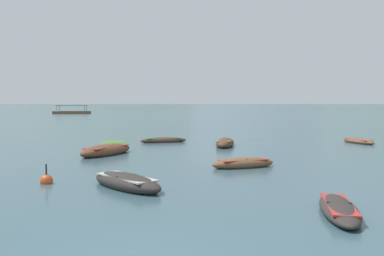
{
  "coord_description": "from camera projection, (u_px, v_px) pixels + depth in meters",
  "views": [
    {
      "loc": [
        1.32,
        -7.17,
        3.01
      ],
      "look_at": [
        -0.52,
        41.2,
        0.1
      ],
      "focal_mm": 39.32,
      "sensor_mm": 36.0,
      "label": 1
    }
  ],
  "objects": [
    {
      "name": "rowboat_4",
      "position": [
        163.0,
        140.0,
        32.0
      ],
      "size": [
        3.67,
        1.96,
        0.5
      ],
      "color": "#4C3323",
      "rests_on": "ground"
    },
    {
      "name": "rowboat_8",
      "position": [
        243.0,
        163.0,
        19.63
      ],
      "size": [
        3.31,
        2.21,
        0.58
      ],
      "color": "brown",
      "rests_on": "ground"
    },
    {
      "name": "mooring_buoy",
      "position": [
        46.0,
        181.0,
        15.68
      ],
      "size": [
        0.47,
        0.47,
        0.87
      ],
      "color": "#DB4C1E",
      "rests_on": "ground"
    },
    {
      "name": "rowboat_7",
      "position": [
        106.0,
        151.0,
        24.4
      ],
      "size": [
        2.99,
        4.47,
        0.77
      ],
      "color": "brown",
      "rests_on": "ground"
    },
    {
      "name": "mountain_2",
      "position": [
        259.0,
        56.0,
        2079.64
      ],
      "size": [
        1218.93,
        1218.93,
        467.77
      ],
      "primitive_type": "cone",
      "color": "slate",
      "rests_on": "ground"
    },
    {
      "name": "rowboat_0",
      "position": [
        126.0,
        182.0,
        14.89
      ],
      "size": [
        3.48,
        3.54,
        0.64
      ],
      "color": "#2D2826",
      "rests_on": "ground"
    },
    {
      "name": "ground_plane",
      "position": [
        208.0,
        104.0,
        1503.61
      ],
      "size": [
        6000.0,
        6000.0,
        0.0
      ],
      "primitive_type": "plane",
      "color": "#385660"
    },
    {
      "name": "mountain_1",
      "position": [
        114.0,
        62.0,
        2194.45
      ],
      "size": [
        1618.24,
        1618.24,
        435.61
      ],
      "primitive_type": "cone",
      "color": "slate",
      "rests_on": "ground"
    },
    {
      "name": "rowboat_6",
      "position": [
        359.0,
        141.0,
        31.37
      ],
      "size": [
        1.98,
        3.39,
        0.44
      ],
      "color": "brown",
      "rests_on": "ground"
    },
    {
      "name": "ferry_0",
      "position": [
        72.0,
        112.0,
        115.49
      ],
      "size": [
        9.96,
        3.48,
        2.54
      ],
      "color": "brown",
      "rests_on": "ground"
    },
    {
      "name": "rowboat_3",
      "position": [
        339.0,
        209.0,
        11.36
      ],
      "size": [
        1.43,
        3.59,
        0.44
      ],
      "color": "#2D2826",
      "rests_on": "ground"
    },
    {
      "name": "weed_patch_1",
      "position": [
        114.0,
        142.0,
        32.38
      ],
      "size": [
        2.73,
        3.45,
        0.14
      ],
      "primitive_type": "ellipsoid",
      "rotation": [
        0.0,
        0.0,
        1.79
      ],
      "color": "#477033",
      "rests_on": "ground"
    },
    {
      "name": "rowboat_2",
      "position": [
        225.0,
        143.0,
        29.12
      ],
      "size": [
        1.68,
        3.78,
        0.73
      ],
      "color": "#4C3323",
      "rests_on": "ground"
    }
  ]
}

